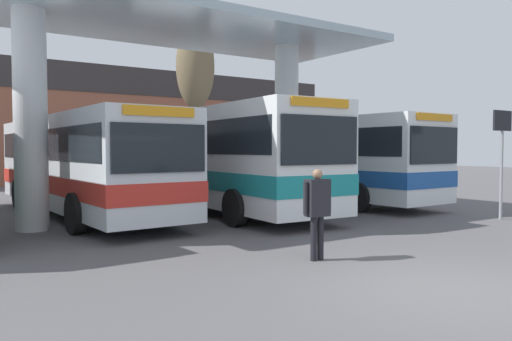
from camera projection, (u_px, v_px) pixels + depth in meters
name	position (u px, v px, depth m)	size (l,w,h in m)	color
ground_plane	(449.00, 290.00, 7.43)	(100.00, 100.00, 0.00)	#565456
townhouse_backdrop	(52.00, 112.00, 29.28)	(40.00, 0.58, 7.31)	brown
station_canopy	(178.00, 58.00, 14.97)	(13.25, 5.14, 5.91)	silver
transit_bus_center_bay	(81.00, 161.00, 15.79)	(3.05, 11.67, 3.08)	silver
transit_bus_right_bay	(221.00, 155.00, 16.90)	(3.15, 10.86, 3.39)	white
transit_bus_far_right_bay	(321.00, 157.00, 19.76)	(2.99, 10.39, 3.23)	white
info_sign_platform	(502.00, 142.00, 14.80)	(0.90, 0.09, 3.24)	gray
pedestrian_waiting	(317.00, 205.00, 9.36)	(0.64, 0.28, 1.73)	black
poplar_tree_behind_left	(195.00, 70.00, 26.37)	(2.03, 2.03, 8.72)	#473A2B
parked_car_street	(246.00, 165.00, 32.19)	(4.31, 2.17, 2.26)	silver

